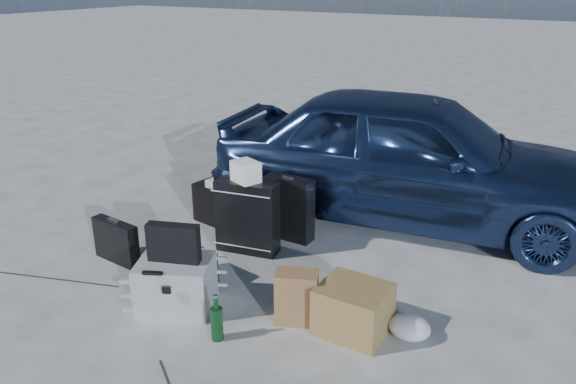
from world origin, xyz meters
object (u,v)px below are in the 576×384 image
(car, at_px, (412,156))
(duffel_bag, at_px, (232,207))
(briefcase, at_px, (116,241))
(suitcase_left, at_px, (289,208))
(suitcase_right, at_px, (247,217))
(cardboard_box, at_px, (353,309))
(pelican_case, at_px, (176,283))
(green_bottle, at_px, (217,318))

(car, xyz_separation_m, duffel_bag, (-1.42, -1.04, -0.46))
(briefcase, relative_size, suitcase_left, 0.80)
(suitcase_right, relative_size, cardboard_box, 1.42)
(suitcase_left, bearing_deg, pelican_case, -94.39)
(briefcase, distance_m, suitcase_left, 1.54)
(cardboard_box, relative_size, green_bottle, 1.40)
(car, distance_m, briefcase, 2.85)
(pelican_case, bearing_deg, car, 44.45)
(suitcase_left, height_order, cardboard_box, suitcase_left)
(pelican_case, distance_m, briefcase, 0.94)
(briefcase, distance_m, suitcase_right, 1.13)
(car, distance_m, pelican_case, 2.63)
(briefcase, relative_size, cardboard_box, 1.03)
(pelican_case, relative_size, briefcase, 1.10)
(cardboard_box, height_order, green_bottle, cardboard_box)
(suitcase_right, height_order, cardboard_box, suitcase_right)
(car, relative_size, briefcase, 8.11)
(suitcase_right, xyz_separation_m, green_bottle, (0.55, -1.18, -0.16))
(suitcase_right, relative_size, green_bottle, 1.99)
(pelican_case, height_order, cardboard_box, pelican_case)
(suitcase_left, height_order, duffel_bag, suitcase_left)
(suitcase_right, bearing_deg, duffel_bag, 129.19)
(pelican_case, height_order, green_bottle, pelican_case)
(suitcase_right, distance_m, green_bottle, 1.31)
(car, relative_size, suitcase_left, 6.47)
(suitcase_left, xyz_separation_m, duffel_bag, (-0.62, -0.04, -0.10))
(pelican_case, xyz_separation_m, duffel_bag, (-0.50, 1.38, 0.00))
(pelican_case, xyz_separation_m, suitcase_right, (-0.05, 1.00, 0.14))
(car, distance_m, green_bottle, 2.67)
(briefcase, bearing_deg, duffel_bag, 74.92)
(duffel_bag, xyz_separation_m, cardboard_box, (1.74, -1.00, -0.02))
(car, relative_size, duffel_bag, 4.98)
(briefcase, bearing_deg, suitcase_right, 45.87)
(suitcase_right, bearing_deg, car, 44.58)
(briefcase, distance_m, cardboard_box, 2.15)
(car, relative_size, suitcase_right, 5.89)
(suitcase_left, bearing_deg, suitcase_right, -113.06)
(pelican_case, xyz_separation_m, briefcase, (-0.90, 0.28, -0.01))
(pelican_case, relative_size, green_bottle, 1.59)
(car, xyz_separation_m, suitcase_left, (-0.79, -1.00, -0.36))
(car, xyz_separation_m, suitcase_right, (-0.97, -1.41, -0.33))
(car, height_order, pelican_case, car)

